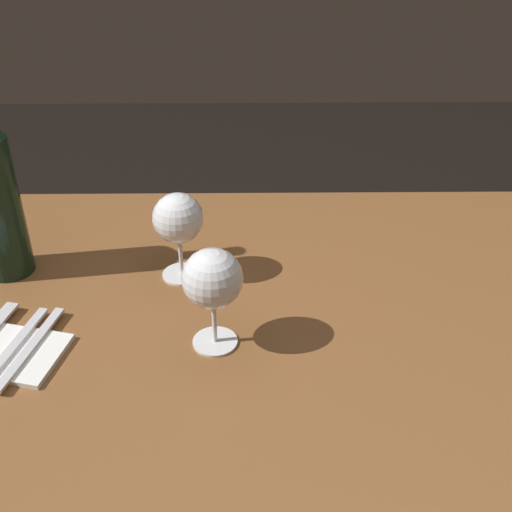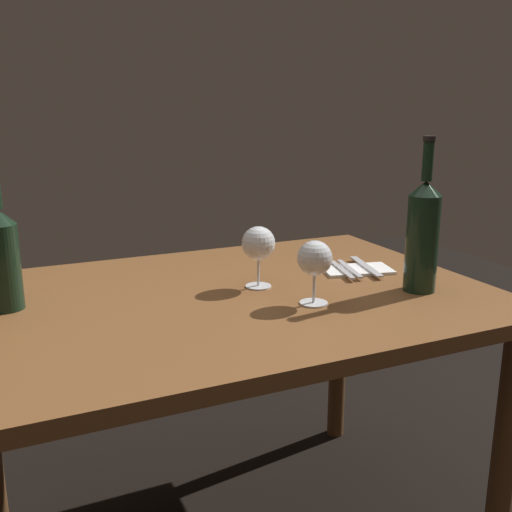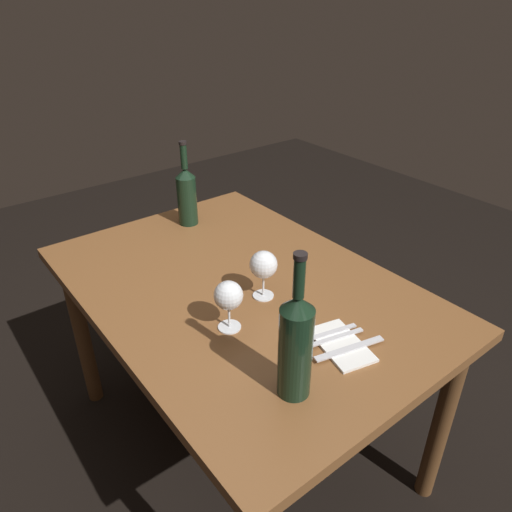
{
  "view_description": "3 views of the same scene",
  "coord_description": "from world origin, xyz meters",
  "px_view_note": "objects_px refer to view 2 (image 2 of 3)",
  "views": [
    {
      "loc": [
        0.05,
        0.75,
        1.37
      ],
      "look_at": [
        0.04,
        -0.02,
        0.87
      ],
      "focal_mm": 45.86,
      "sensor_mm": 36.0,
      "label": 1
    },
    {
      "loc": [
        -0.51,
        -1.3,
        1.2
      ],
      "look_at": [
        0.09,
        0.01,
        0.83
      ],
      "focal_mm": 41.53,
      "sensor_mm": 36.0,
      "label": 2
    },
    {
      "loc": [
        1.05,
        -0.76,
        1.6
      ],
      "look_at": [
        0.06,
        0.02,
        0.87
      ],
      "focal_mm": 33.51,
      "sensor_mm": 36.0,
      "label": 3
    }
  ],
  "objects_px": {
    "wine_bottle_second": "(423,234)",
    "table_knife": "(366,266)",
    "fork_outer": "(342,270)",
    "wine_glass_right": "(258,244)",
    "wine_bottle": "(2,256)",
    "folded_napkin": "(357,270)",
    "wine_glass_left": "(315,260)",
    "fork_inner": "(349,269)"
  },
  "relations": [
    {
      "from": "folded_napkin",
      "to": "fork_outer",
      "type": "height_order",
      "value": "fork_outer"
    },
    {
      "from": "fork_inner",
      "to": "table_knife",
      "type": "relative_size",
      "value": 0.85
    },
    {
      "from": "fork_outer",
      "to": "table_knife",
      "type": "bearing_deg",
      "value": 0.0
    },
    {
      "from": "wine_glass_left",
      "to": "table_knife",
      "type": "distance_m",
      "value": 0.35
    },
    {
      "from": "wine_glass_right",
      "to": "wine_glass_left",
      "type": "bearing_deg",
      "value": -70.08
    },
    {
      "from": "wine_glass_right",
      "to": "wine_bottle_second",
      "type": "distance_m",
      "value": 0.41
    },
    {
      "from": "wine_glass_left",
      "to": "fork_outer",
      "type": "xyz_separation_m",
      "value": [
        0.2,
        0.19,
        -0.1
      ]
    },
    {
      "from": "wine_glass_right",
      "to": "table_knife",
      "type": "relative_size",
      "value": 0.76
    },
    {
      "from": "wine_bottle_second",
      "to": "fork_outer",
      "type": "xyz_separation_m",
      "value": [
        -0.09,
        0.21,
        -0.13
      ]
    },
    {
      "from": "wine_glass_right",
      "to": "folded_napkin",
      "type": "xyz_separation_m",
      "value": [
        0.31,
        0.02,
        -0.11
      ]
    },
    {
      "from": "wine_bottle",
      "to": "folded_napkin",
      "type": "distance_m",
      "value": 0.91
    },
    {
      "from": "fork_outer",
      "to": "wine_bottle_second",
      "type": "bearing_deg",
      "value": -66.31
    },
    {
      "from": "wine_bottle_second",
      "to": "folded_napkin",
      "type": "xyz_separation_m",
      "value": [
        -0.04,
        0.21,
        -0.14
      ]
    },
    {
      "from": "fork_outer",
      "to": "table_knife",
      "type": "xyz_separation_m",
      "value": [
        0.08,
        0.0,
        0.0
      ]
    },
    {
      "from": "wine_glass_left",
      "to": "table_knife",
      "type": "relative_size",
      "value": 0.73
    },
    {
      "from": "folded_napkin",
      "to": "wine_glass_right",
      "type": "bearing_deg",
      "value": -176.53
    },
    {
      "from": "folded_napkin",
      "to": "wine_glass_left",
      "type": "bearing_deg",
      "value": -142.4
    },
    {
      "from": "folded_napkin",
      "to": "wine_bottle_second",
      "type": "bearing_deg",
      "value": -78.58
    },
    {
      "from": "wine_glass_left",
      "to": "wine_glass_right",
      "type": "xyz_separation_m",
      "value": [
        -0.06,
        0.17,
        0.0
      ]
    },
    {
      "from": "wine_glass_right",
      "to": "fork_inner",
      "type": "relative_size",
      "value": 0.89
    },
    {
      "from": "wine_glass_left",
      "to": "fork_inner",
      "type": "xyz_separation_m",
      "value": [
        0.22,
        0.19,
        -0.1
      ]
    },
    {
      "from": "wine_glass_right",
      "to": "wine_bottle_second",
      "type": "bearing_deg",
      "value": -28.43
    },
    {
      "from": "wine_bottle_second",
      "to": "table_knife",
      "type": "bearing_deg",
      "value": 93.44
    },
    {
      "from": "wine_glass_right",
      "to": "folded_napkin",
      "type": "height_order",
      "value": "wine_glass_right"
    },
    {
      "from": "wine_bottle_second",
      "to": "table_knife",
      "type": "xyz_separation_m",
      "value": [
        -0.01,
        0.21,
        -0.13
      ]
    },
    {
      "from": "wine_bottle_second",
      "to": "table_knife",
      "type": "distance_m",
      "value": 0.25
    },
    {
      "from": "wine_bottle",
      "to": "table_knife",
      "type": "distance_m",
      "value": 0.94
    },
    {
      "from": "wine_glass_left",
      "to": "fork_outer",
      "type": "distance_m",
      "value": 0.29
    },
    {
      "from": "folded_napkin",
      "to": "table_knife",
      "type": "xyz_separation_m",
      "value": [
        0.03,
        0.0,
        0.01
      ]
    },
    {
      "from": "wine_glass_left",
      "to": "table_knife",
      "type": "height_order",
      "value": "wine_glass_left"
    },
    {
      "from": "fork_inner",
      "to": "wine_bottle_second",
      "type": "bearing_deg",
      "value": -72.23
    },
    {
      "from": "wine_glass_left",
      "to": "fork_inner",
      "type": "bearing_deg",
      "value": 40.56
    },
    {
      "from": "wine_glass_left",
      "to": "wine_bottle",
      "type": "distance_m",
      "value": 0.7
    },
    {
      "from": "folded_napkin",
      "to": "fork_outer",
      "type": "bearing_deg",
      "value": -180.0
    },
    {
      "from": "wine_glass_left",
      "to": "folded_napkin",
      "type": "distance_m",
      "value": 0.33
    },
    {
      "from": "wine_glass_left",
      "to": "wine_bottle_second",
      "type": "xyz_separation_m",
      "value": [
        0.29,
        -0.02,
        0.04
      ]
    },
    {
      "from": "wine_glass_right",
      "to": "wine_bottle",
      "type": "height_order",
      "value": "wine_bottle"
    },
    {
      "from": "wine_glass_right",
      "to": "wine_bottle_second",
      "type": "xyz_separation_m",
      "value": [
        0.36,
        -0.19,
        0.03
      ]
    },
    {
      "from": "wine_bottle",
      "to": "folded_napkin",
      "type": "relative_size",
      "value": 1.6
    },
    {
      "from": "wine_glass_right",
      "to": "fork_outer",
      "type": "bearing_deg",
      "value": 4.13
    },
    {
      "from": "wine_bottle",
      "to": "wine_glass_right",
      "type": "bearing_deg",
      "value": -8.29
    },
    {
      "from": "wine_glass_left",
      "to": "wine_bottle",
      "type": "relative_size",
      "value": 0.45
    }
  ]
}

